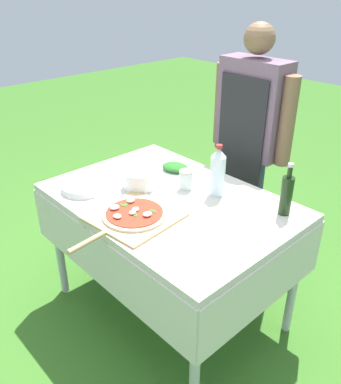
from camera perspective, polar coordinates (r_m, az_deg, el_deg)
ground_plane at (r=2.50m, az=-0.17°, el=-15.99°), size 12.00×12.00×0.00m
prep_table at (r=2.10m, az=-0.19°, el=-2.96°), size 1.25×0.88×0.75m
person_cook at (r=2.54m, az=11.11°, el=8.27°), size 0.57×0.19×1.53m
pizza_on_peel at (r=1.89m, az=-5.31°, el=-3.31°), size 0.40×0.57×0.05m
oil_bottle at (r=1.95m, az=15.96°, el=-0.32°), size 0.06×0.06×0.26m
water_bottle at (r=2.05m, az=6.65°, el=2.86°), size 0.08×0.08×0.27m
herb_container at (r=2.33m, az=0.65°, el=3.44°), size 0.21×0.18×0.05m
mixing_tub at (r=2.15m, az=-4.31°, el=1.84°), size 0.18×0.18×0.09m
plate_stack at (r=2.18m, az=-12.04°, el=0.75°), size 0.24×0.24×0.03m
sauce_jar at (r=2.13m, az=2.20°, el=1.60°), size 0.07×0.07×0.10m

